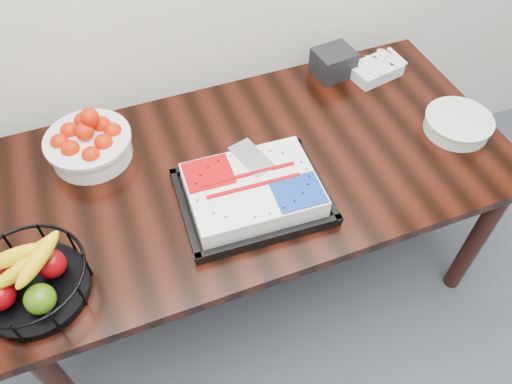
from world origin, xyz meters
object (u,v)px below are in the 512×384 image
object	(u,v)px
plate_stack	(458,124)
napkin_box	(333,63)
tangerine_bowl	(88,140)
cake_tray	(253,192)
fruit_basket	(30,280)
table	(255,179)

from	to	relation	value
plate_stack	napkin_box	xyz separation A→B (m)	(-0.28, 0.46, 0.02)
tangerine_bowl	cake_tray	bearing A→B (deg)	-40.86
fruit_basket	napkin_box	bearing A→B (deg)	25.82
fruit_basket	plate_stack	bearing A→B (deg)	4.94
table	napkin_box	bearing A→B (deg)	36.43
fruit_basket	tangerine_bowl	bearing A→B (deg)	63.83
fruit_basket	napkin_box	distance (m)	1.37
table	fruit_basket	size ratio (longest dim) A/B	5.61
table	fruit_basket	bearing A→B (deg)	-162.04
fruit_basket	napkin_box	world-z (taller)	fruit_basket
tangerine_bowl	fruit_basket	bearing A→B (deg)	-116.17
table	tangerine_bowl	distance (m)	0.59
cake_tray	table	bearing A→B (deg)	66.56
fruit_basket	napkin_box	size ratio (longest dim) A/B	2.12
table	cake_tray	distance (m)	0.21
plate_stack	napkin_box	size ratio (longest dim) A/B	1.61
cake_tray	fruit_basket	bearing A→B (deg)	-172.62
plate_stack	napkin_box	world-z (taller)	napkin_box
napkin_box	fruit_basket	bearing A→B (deg)	-154.18
table	napkin_box	size ratio (longest dim) A/B	11.86
table	tangerine_bowl	bearing A→B (deg)	155.65
fruit_basket	cake_tray	bearing A→B (deg)	7.38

